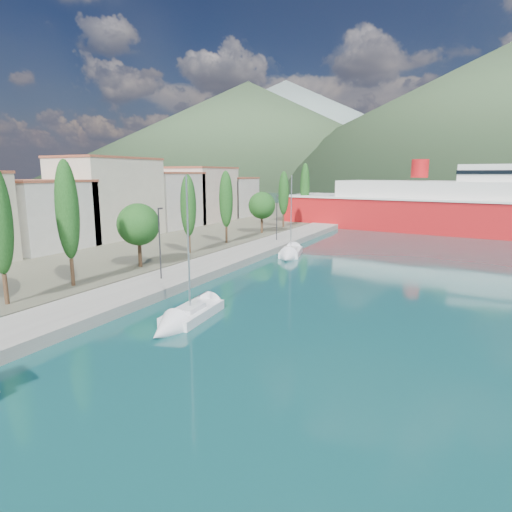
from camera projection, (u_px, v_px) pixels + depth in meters
The scene contains 9 objects.
ground at pixel (415, 207), 126.48m from camera, with size 1400.00×1400.00×0.00m, color #124445.
quay at pixel (232, 258), 47.64m from camera, with size 5.00×88.00×0.80m, color gray.
land_strip at pixel (67, 229), 73.04m from camera, with size 70.00×148.00×0.70m, color #565644.
town_buildings at pixel (137, 201), 66.30m from camera, with size 9.20×69.20×11.30m.
tree_row at pixel (217, 205), 53.76m from camera, with size 4.13×62.04×11.03m.
lamp_posts at pixel (164, 240), 36.69m from camera, with size 0.15×48.25×6.06m.
sailboat_near at pixel (179, 322), 27.50m from camera, with size 2.76×7.41×10.42m.
sailboat_mid at pixel (289, 255), 50.09m from camera, with size 3.89×7.41×10.41m.
ferry at pixel (475, 210), 70.43m from camera, with size 65.59×20.27×12.81m.
Camera 1 is at (14.22, -14.65, 9.63)m, focal length 30.00 mm.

